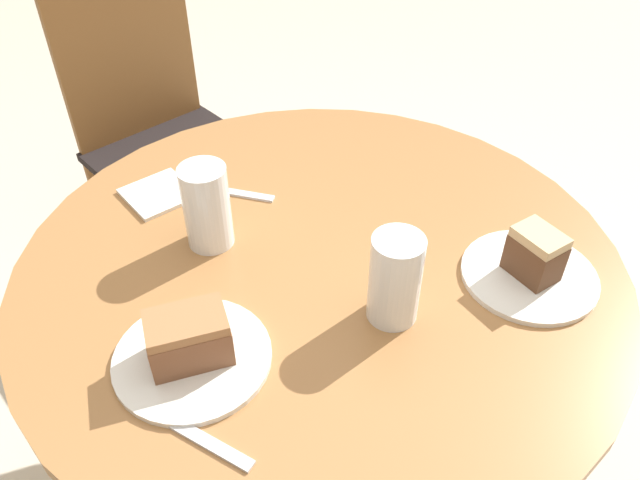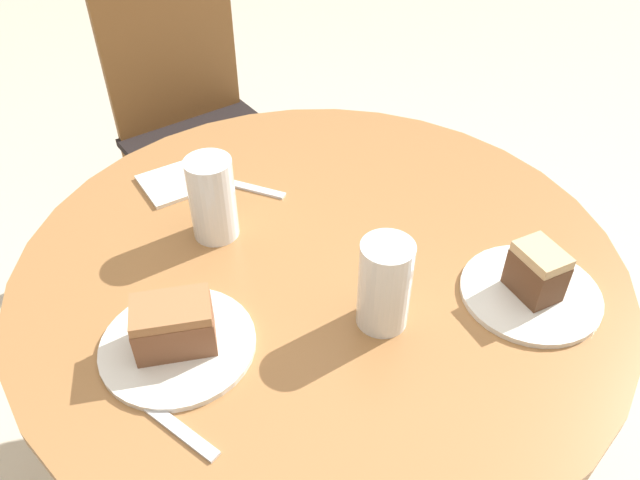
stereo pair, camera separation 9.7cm
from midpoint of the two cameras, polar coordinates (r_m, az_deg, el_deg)
The scene contains 12 objects.
ground_plane at distance 1.67m, azimuth -1.78°, elevation -20.24°, with size 8.00×8.00×0.00m, color beige.
table at distance 1.22m, azimuth -2.30°, elevation -7.70°, with size 1.06×1.06×0.72m.
chair at distance 1.97m, azimuth -15.54°, elevation 9.28°, with size 0.49×0.48×0.92m.
plate_near at distance 0.97m, azimuth -14.46°, elevation -10.49°, with size 0.24×0.24×0.01m.
plate_far at distance 1.10m, azimuth 16.20°, elevation -3.21°, with size 0.23×0.23×0.01m.
cake_slice_near at distance 0.93m, azimuth -14.92°, elevation -8.75°, with size 0.13×0.11×0.08m.
cake_slice_far at distance 1.07m, azimuth 16.67°, elevation -1.32°, with size 0.07×0.09×0.09m.
glass_lemonade at distance 0.95m, azimuth 3.95°, elevation -4.11°, with size 0.08×0.08×0.15m.
glass_water at distance 1.11m, azimuth -12.75°, elevation 2.58°, with size 0.08×0.08×0.16m.
napkin_stack at distance 1.29m, azimuth -16.66°, elevation 4.00°, with size 0.13×0.13×0.01m.
fork at distance 0.88m, azimuth -13.79°, elevation -17.52°, with size 0.08×0.15×0.00m.
spoon at distance 1.25m, azimuth -9.18°, elevation 4.07°, with size 0.09×0.11×0.00m.
Camera 1 is at (-0.48, -0.65, 1.46)m, focal length 35.00 mm.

